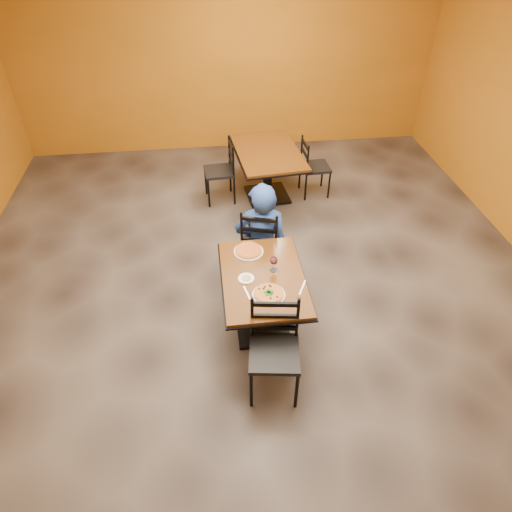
{
  "coord_description": "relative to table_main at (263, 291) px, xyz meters",
  "views": [
    {
      "loc": [
        -0.47,
        -3.77,
        3.7
      ],
      "look_at": [
        -0.05,
        -0.3,
        0.85
      ],
      "focal_mm": 31.74,
      "sensor_mm": 36.0,
      "label": 1
    }
  ],
  "objects": [
    {
      "name": "wine_glass",
      "position": [
        0.11,
        0.08,
        0.28
      ],
      "size": [
        0.08,
        0.08,
        0.18
      ],
      "primitive_type": null,
      "color": "white",
      "rests_on": "table_main"
    },
    {
      "name": "side_plate",
      "position": [
        -0.17,
        -0.02,
        0.2
      ],
      "size": [
        0.16,
        0.16,
        0.01
      ],
      "primitive_type": "cylinder",
      "color": "white",
      "rests_on": "table_main"
    },
    {
      "name": "knife",
      "position": [
        0.35,
        -0.21,
        0.2
      ],
      "size": [
        0.11,
        0.19,
        0.0
      ],
      "primitive_type": "cube",
      "rotation": [
        0.0,
        0.0,
        -0.47
      ],
      "color": "silver",
      "rests_on": "table_main"
    },
    {
      "name": "pizza_far",
      "position": [
        -0.1,
        0.4,
        0.21
      ],
      "size": [
        0.28,
        0.28,
        0.02
      ],
      "primitive_type": "cylinder",
      "color": "orange",
      "rests_on": "plate_far"
    },
    {
      "name": "plate_main",
      "position": [
        0.02,
        -0.27,
        0.2
      ],
      "size": [
        0.31,
        0.31,
        0.01
      ],
      "primitive_type": "cylinder",
      "color": "white",
      "rests_on": "table_main"
    },
    {
      "name": "chair_second_right",
      "position": [
        1.16,
        2.68,
        -0.11
      ],
      "size": [
        0.42,
        0.42,
        0.89
      ],
      "primitive_type": null,
      "rotation": [
        0.0,
        0.0,
        1.62
      ],
      "color": "black",
      "rests_on": "floor"
    },
    {
      "name": "ceiling",
      "position": [
        0.0,
        0.5,
        2.44
      ],
      "size": [
        7.0,
        8.0,
        0.01
      ],
      "primitive_type": "cube",
      "color": "white",
      "rests_on": "ground"
    },
    {
      "name": "chair_main_far",
      "position": [
        0.11,
        0.96,
        -0.08
      ],
      "size": [
        0.54,
        0.54,
        0.96
      ],
      "primitive_type": null,
      "rotation": [
        0.0,
        0.0,
        2.86
      ],
      "color": "black",
      "rests_on": "floor"
    },
    {
      "name": "chair_second_left",
      "position": [
        -0.29,
        2.68,
        -0.09
      ],
      "size": [
        0.45,
        0.45,
        0.93
      ],
      "primitive_type": null,
      "rotation": [
        0.0,
        0.0,
        -1.49
      ],
      "color": "black",
      "rests_on": "floor"
    },
    {
      "name": "fork",
      "position": [
        -0.18,
        -0.21,
        0.2
      ],
      "size": [
        0.05,
        0.19,
        0.0
      ],
      "primitive_type": "cube",
      "rotation": [
        0.0,
        0.0,
        0.2
      ],
      "color": "silver",
      "rests_on": "table_main"
    },
    {
      "name": "floor",
      "position": [
        0.0,
        0.5,
        -0.56
      ],
      "size": [
        7.0,
        8.0,
        0.01
      ],
      "primitive_type": "cube",
      "color": "black",
      "rests_on": "ground"
    },
    {
      "name": "diner",
      "position": [
        0.1,
        0.9,
        0.07
      ],
      "size": [
        0.67,
        0.48,
        1.26
      ],
      "primitive_type": "imported",
      "rotation": [
        0.0,
        0.0,
        3.02
      ],
      "color": "navy",
      "rests_on": "floor"
    },
    {
      "name": "chair_main_near",
      "position": [
        0.0,
        -0.75,
        -0.06
      ],
      "size": [
        0.51,
        0.51,
        0.99
      ],
      "primitive_type": null,
      "rotation": [
        0.0,
        0.0,
        -0.14
      ],
      "color": "black",
      "rests_on": "floor"
    },
    {
      "name": "pizza_main",
      "position": [
        0.02,
        -0.27,
        0.21
      ],
      "size": [
        0.28,
        0.28,
        0.02
      ],
      "primitive_type": "cylinder",
      "color": "maroon",
      "rests_on": "plate_main"
    },
    {
      "name": "table_main",
      "position": [
        0.0,
        0.0,
        0.0
      ],
      "size": [
        0.83,
        1.23,
        0.75
      ],
      "color": "#5E350E",
      "rests_on": "floor"
    },
    {
      "name": "table_second",
      "position": [
        0.43,
        2.68,
        0.01
      ],
      "size": [
        1.05,
        1.45,
        0.75
      ],
      "rotation": [
        0.0,
        0.0,
        0.1
      ],
      "color": "#5E350E",
      "rests_on": "floor"
    },
    {
      "name": "wall_back",
      "position": [
        0.0,
        4.5,
        0.94
      ],
      "size": [
        7.0,
        0.01,
        3.0
      ],
      "primitive_type": "cube",
      "color": "#B26213",
      "rests_on": "ground"
    },
    {
      "name": "plate_far",
      "position": [
        -0.1,
        0.4,
        0.2
      ],
      "size": [
        0.31,
        0.31,
        0.01
      ],
      "primitive_type": "cylinder",
      "color": "white",
      "rests_on": "table_main"
    },
    {
      "name": "dip",
      "position": [
        -0.17,
        -0.02,
        0.21
      ],
      "size": [
        0.09,
        0.09,
        0.01
      ],
      "primitive_type": "cylinder",
      "color": "tan",
      "rests_on": "side_plate"
    }
  ]
}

